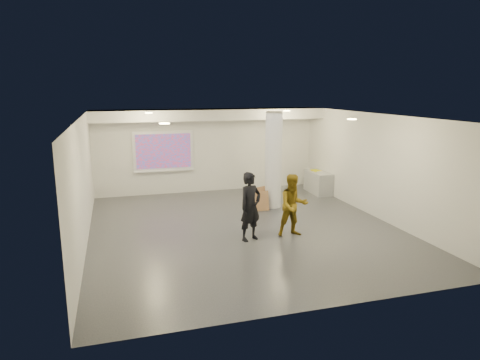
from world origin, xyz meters
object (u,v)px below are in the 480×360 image
object	(u,v)px
column	(273,160)
projection_screen	(164,152)
man	(293,205)
woman	(250,207)
credenza	(318,182)

from	to	relation	value
column	projection_screen	world-z (taller)	column
column	man	distance (m)	2.83
man	column	bearing A→B (deg)	83.25
column	woman	world-z (taller)	column
column	credenza	size ratio (longest dim) A/B	2.25
woman	projection_screen	bearing A→B (deg)	81.73
credenza	woman	size ratio (longest dim) A/B	0.78
credenza	woman	distance (m)	5.53
column	projection_screen	size ratio (longest dim) A/B	1.43
column	credenza	distance (m)	2.79
column	credenza	bearing A→B (deg)	29.82
credenza	woman	world-z (taller)	woman
projection_screen	woman	size ratio (longest dim) A/B	1.23
credenza	man	distance (m)	4.82
column	credenza	world-z (taller)	column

